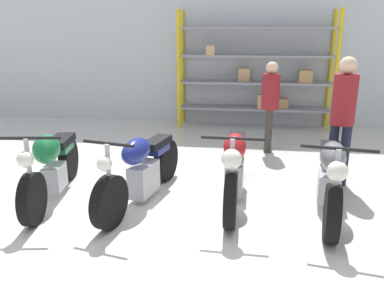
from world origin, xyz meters
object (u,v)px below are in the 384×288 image
at_px(shelving_rack, 257,72).
at_px(person_near_rack, 343,111).
at_px(motorcycle_blue, 142,169).
at_px(motorcycle_grey, 330,175).
at_px(person_browsing, 270,100).
at_px(motorcycle_red, 234,166).
at_px(motorcycle_green, 52,164).

xyz_separation_m(shelving_rack, person_near_rack, (1.08, -3.34, -0.21)).
bearing_deg(shelving_rack, person_near_rack, -72.13).
height_order(motorcycle_blue, motorcycle_grey, motorcycle_grey).
xyz_separation_m(shelving_rack, motorcycle_blue, (-1.53, -4.28, -0.85)).
bearing_deg(motorcycle_blue, person_browsing, 156.41).
xyz_separation_m(motorcycle_red, motorcycle_grey, (1.14, -0.16, -0.00)).
bearing_deg(shelving_rack, person_browsing, -84.25).
bearing_deg(motorcycle_blue, person_near_rack, 121.99).
relative_size(motorcycle_green, motorcycle_red, 0.93).
xyz_separation_m(person_browsing, person_near_rack, (0.89, -1.45, 0.11)).
bearing_deg(motorcycle_blue, motorcycle_grey, 102.68).
height_order(motorcycle_green, person_browsing, person_browsing).
bearing_deg(person_browsing, motorcycle_red, 81.26).
height_order(motorcycle_green, motorcycle_blue, motorcycle_green).
height_order(motorcycle_green, motorcycle_red, motorcycle_red).
distance_m(motorcycle_green, person_near_rack, 3.96).
height_order(motorcycle_grey, person_browsing, person_browsing).
xyz_separation_m(motorcycle_green, motorcycle_red, (2.33, 0.28, -0.01)).
bearing_deg(person_near_rack, motorcycle_blue, -29.72).
bearing_deg(motorcycle_green, motorcycle_grey, 82.61).
relative_size(shelving_rack, motorcycle_red, 1.61).
bearing_deg(motorcycle_green, person_near_rack, 96.06).
bearing_deg(motorcycle_grey, person_browsing, -156.72).
height_order(shelving_rack, person_browsing, shelving_rack).
bearing_deg(motorcycle_red, motorcycle_blue, -79.54).
relative_size(motorcycle_grey, person_near_rack, 1.20).
bearing_deg(motorcycle_blue, motorcycle_red, 111.14).
xyz_separation_m(motorcycle_blue, person_near_rack, (2.61, 0.94, 0.64)).
relative_size(motorcycle_blue, person_near_rack, 1.18).
bearing_deg(motorcycle_grey, motorcycle_green, -78.58).
bearing_deg(person_browsing, motorcycle_grey, 109.25).
bearing_deg(person_browsing, motorcycle_green, 46.27).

